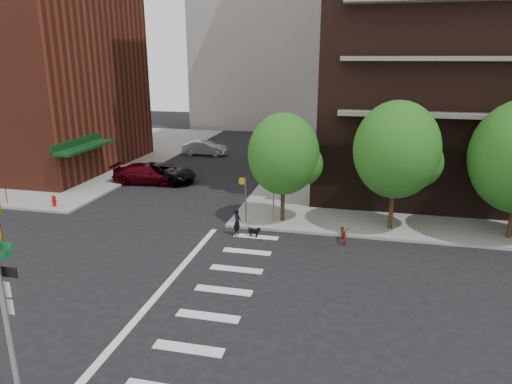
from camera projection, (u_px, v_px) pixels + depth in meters
name	position (u px, v px, depth m)	size (l,w,h in m)	color
ground	(156.00, 283.00, 19.38)	(120.00, 120.00, 0.00)	black
sidewalk_nw	(32.00, 150.00, 46.55)	(31.00, 33.00, 0.15)	gray
crosswalk	(205.00, 288.00, 18.91)	(3.85, 13.00, 0.01)	silver
tree_a	(283.00, 154.00, 25.33)	(4.00, 4.00, 5.90)	#301E11
tree_b	(397.00, 150.00, 23.91)	(4.50, 4.50, 6.65)	#301E11
traffic_signal	(8.00, 321.00, 11.71)	(0.90, 0.75, 6.00)	slate
pedestrian_signal	(252.00, 193.00, 25.77)	(2.18, 0.67, 2.60)	slate
fire_hydrant	(54.00, 200.00, 28.75)	(0.24, 0.24, 0.73)	#A50C0C
parking_meter	(5.00, 191.00, 29.38)	(0.10, 0.08, 1.32)	black
parked_car_black	(162.00, 173.00, 34.72)	(5.34, 2.46, 1.48)	black
parked_car_maroon	(147.00, 174.00, 34.47)	(5.13, 2.09, 1.49)	#47040D
parked_car_silver	(205.00, 148.00, 44.55)	(4.29, 1.49, 1.41)	#B7B8BF
scooter	(343.00, 233.00, 23.72)	(0.57, 1.64, 0.86)	maroon
dog_walker	(237.00, 222.00, 24.35)	(0.37, 0.56, 1.53)	black
dog	(254.00, 231.00, 24.23)	(0.65, 0.27, 0.54)	black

